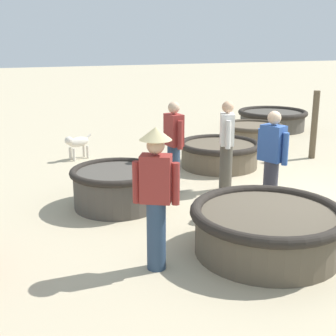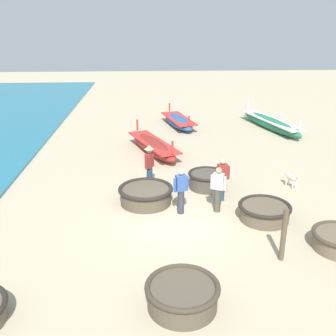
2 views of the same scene
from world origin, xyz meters
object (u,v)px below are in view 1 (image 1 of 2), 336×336
object	(u,v)px
coracle_center	(272,119)
dog	(77,143)
coracle_front_right	(117,186)
coracle_beside_post	(267,228)
coracle_upturned	(219,153)
fisherman_standing_left	(272,160)
mooring_post_shoreline	(314,125)
fisherman_by_coracle	(227,144)
fisherman_crouching	(156,190)
coracle_front_left	(252,133)
fisherman_hauling	(174,145)

from	to	relation	value
coracle_center	dog	size ratio (longest dim) A/B	3.09
coracle_front_right	dog	xyz separation A→B (m)	(3.22, -0.07, 0.03)
coracle_beside_post	coracle_upturned	bearing A→B (deg)	-20.78
fisherman_standing_left	mooring_post_shoreline	distance (m)	3.78
fisherman_by_coracle	fisherman_crouching	world-z (taller)	fisherman_crouching
coracle_upturned	coracle_beside_post	xyz separation A→B (m)	(-3.80, 1.44, 0.04)
fisherman_crouching	coracle_beside_post	bearing A→B (deg)	-96.08
coracle_beside_post	coracle_front_left	bearing A→B (deg)	-31.22
coracle_beside_post	mooring_post_shoreline	world-z (taller)	mooring_post_shoreline
coracle_front_left	fisherman_crouching	bearing A→B (deg)	138.27
coracle_front_left	coracle_beside_post	bearing A→B (deg)	148.78
coracle_front_left	coracle_beside_post	xyz separation A→B (m)	(-5.40, 3.27, 0.05)
coracle_front_left	dog	distance (m)	4.42
coracle_center	fisherman_standing_left	bearing A→B (deg)	144.52
coracle_upturned	dog	world-z (taller)	dog
coracle_front_left	fisherman_crouching	world-z (taller)	fisherman_crouching
coracle_center	mooring_post_shoreline	bearing A→B (deg)	159.77
coracle_center	fisherman_hauling	xyz separation A→B (m)	(-4.14, 4.97, 0.52)
fisherman_standing_left	fisherman_crouching	distance (m)	2.48
coracle_upturned	coracle_beside_post	world-z (taller)	coracle_beside_post
coracle_front_left	coracle_front_right	world-z (taller)	coracle_front_right
coracle_front_right	fisherman_crouching	distance (m)	2.28
coracle_beside_post	mooring_post_shoreline	distance (m)	5.20
coracle_front_right	mooring_post_shoreline	xyz separation A→B (m)	(1.29, -4.92, 0.41)
coracle_beside_post	fisherman_standing_left	bearing A→B (deg)	-36.23
fisherman_by_coracle	fisherman_standing_left	bearing A→B (deg)	-176.97
coracle_front_right	fisherman_by_coracle	size ratio (longest dim) A/B	0.94
fisherman_crouching	coracle_center	bearing A→B (deg)	-43.34
coracle_center	fisherman_standing_left	distance (m)	6.98
fisherman_standing_left	fisherman_hauling	size ratio (longest dim) A/B	1.00
coracle_center	fisherman_hauling	bearing A→B (deg)	129.79
coracle_upturned	dog	size ratio (longest dim) A/B	2.62
coracle_upturned	mooring_post_shoreline	size ratio (longest dim) A/B	1.13
coracle_front_left	dog	size ratio (longest dim) A/B	2.38
coracle_beside_post	fisherman_by_coracle	world-z (taller)	fisherman_by_coracle
coracle_front_right	fisherman_crouching	xyz separation A→B (m)	(-2.19, 0.20, 0.62)
coracle_upturned	coracle_beside_post	distance (m)	4.07
coracle_front_left	mooring_post_shoreline	world-z (taller)	mooring_post_shoreline
fisherman_by_coracle	dog	world-z (taller)	fisherman_by_coracle
coracle_center	dog	distance (m)	6.16
fisherman_by_coracle	dog	bearing A→B (deg)	31.32
fisherman_by_coracle	fisherman_hauling	bearing A→B (deg)	71.21
coracle_front_right	fisherman_standing_left	size ratio (longest dim) A/B	0.94
fisherman_hauling	mooring_post_shoreline	bearing A→B (deg)	-76.07
coracle_front_right	fisherman_by_coracle	xyz separation A→B (m)	(0.05, -2.00, 0.50)
fisherman_crouching	coracle_front_left	bearing A→B (deg)	-41.73
dog	mooring_post_shoreline	size ratio (longest dim) A/B	0.43
fisherman_hauling	fisherman_crouching	size ratio (longest dim) A/B	0.94
mooring_post_shoreline	coracle_front_right	bearing A→B (deg)	104.64
fisherman_hauling	mooring_post_shoreline	world-z (taller)	fisherman_hauling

